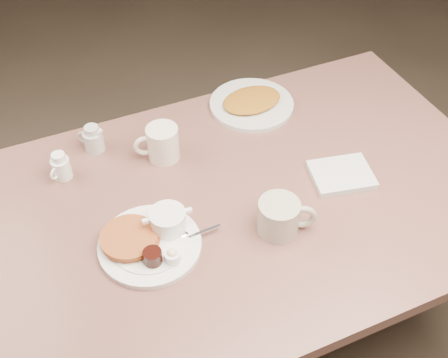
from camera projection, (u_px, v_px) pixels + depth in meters
name	position (u px, v px, depth m)	size (l,w,h in m)	color
diner_table	(227.00, 244.00, 1.59)	(1.50, 0.90, 0.75)	#84564C
main_plate	(151.00, 238.00, 1.35)	(0.31, 0.27, 0.07)	white
coffee_mug_near	(280.00, 217.00, 1.37)	(0.16, 0.13, 0.09)	#B5AF9A
napkin	(341.00, 175.00, 1.53)	(0.18, 0.16, 0.02)	silver
coffee_mug_far	(162.00, 143.00, 1.55)	(0.13, 0.10, 0.10)	white
creamer_left	(61.00, 167.00, 1.51)	(0.07, 0.07, 0.08)	white
creamer_right	(93.00, 139.00, 1.59)	(0.07, 0.07, 0.08)	#BBBCB8
hash_plate	(252.00, 103.00, 1.74)	(0.28, 0.28, 0.04)	silver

